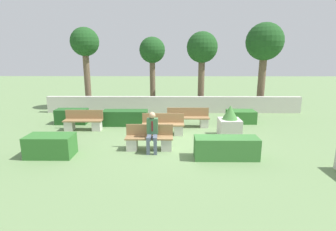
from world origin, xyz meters
TOP-DOWN VIEW (x-y plane):
  - ground_plane at (0.00, 0.00)m, footprint 60.00×60.00m
  - perimeter_wall at (0.00, 5.06)m, footprint 14.39×0.30m
  - bench_front at (-0.92, -0.90)m, footprint 1.66×0.48m
  - bench_left_side at (-4.02, 1.49)m, footprint 1.67×0.48m
  - bench_right_side at (0.63, 2.04)m, footprint 1.93×0.49m
  - bench_back at (-0.49, 0.86)m, footprint 1.75×0.48m
  - person_seated_man at (-0.80, -1.03)m, footprint 0.38×0.63m
  - hedge_block_near_left at (-4.11, -1.54)m, footprint 1.49×0.82m
  - hedge_block_near_right at (3.27, 2.86)m, footprint 1.33×0.88m
  - hedge_block_mid_left at (1.61, -1.67)m, footprint 2.03×0.67m
  - hedge_block_mid_right at (-4.93, 2.59)m, footprint 1.47×0.67m
  - hedge_block_far_left at (-2.30, 2.34)m, footprint 2.07×0.74m
  - planter_corner_right at (2.22, 0.66)m, footprint 0.86×0.86m
  - tree_leftmost at (-5.21, 6.21)m, footprint 1.67×1.67m
  - tree_center_left at (-1.28, 6.49)m, footprint 1.54×1.54m
  - tree_center_right at (1.64, 5.94)m, footprint 1.78×1.78m
  - tree_rightmost at (5.19, 5.91)m, footprint 2.13×2.13m

SIDE VIEW (x-z plane):
  - ground_plane at x=0.00m, z-range 0.00..0.00m
  - hedge_block_near_right at x=3.27m, z-range 0.00..0.60m
  - bench_front at x=-0.92m, z-range -0.11..0.76m
  - bench_left_side at x=-4.02m, z-range -0.11..0.76m
  - bench_back at x=-0.49m, z-range -0.10..0.76m
  - bench_right_side at x=0.63m, z-range -0.09..0.77m
  - hedge_block_mid_left at x=1.61m, z-range 0.00..0.70m
  - hedge_block_far_left at x=-2.30m, z-range 0.00..0.71m
  - hedge_block_mid_right at x=-4.93m, z-range 0.00..0.71m
  - hedge_block_near_left at x=-4.11m, z-range 0.00..0.71m
  - perimeter_wall at x=0.00m, z-range 0.00..0.93m
  - planter_corner_right at x=2.22m, z-range -0.10..1.18m
  - person_seated_man at x=-0.80m, z-range 0.08..1.43m
  - tree_center_left at x=-1.28m, z-range 1.21..5.49m
  - tree_center_right at x=1.64m, z-range 1.23..5.77m
  - tree_leftmost at x=-5.21m, z-range 1.37..6.17m
  - tree_rightmost at x=5.19m, z-range 1.32..6.35m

